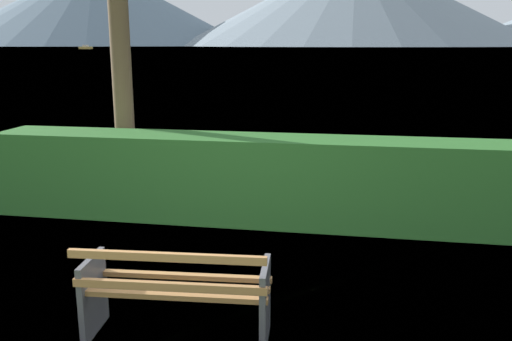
# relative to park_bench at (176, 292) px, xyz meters

# --- Properties ---
(ground_plane) EXTENTS (1400.00, 1400.00, 0.00)m
(ground_plane) POSITION_rel_park_bench_xyz_m (-0.00, 0.06, -0.42)
(ground_plane) COLOR olive
(water_surface) EXTENTS (620.00, 620.00, 0.00)m
(water_surface) POSITION_rel_park_bench_xyz_m (-0.00, 308.81, -0.42)
(water_surface) COLOR slate
(water_surface) RESTS_ON ground_plane
(park_bench) EXTENTS (1.58, 0.68, 0.87)m
(park_bench) POSITION_rel_park_bench_xyz_m (0.00, 0.00, 0.00)
(park_bench) COLOR #A0703F
(park_bench) RESTS_ON ground_plane
(hedge_row) EXTENTS (7.18, 0.83, 1.18)m
(hedge_row) POSITION_rel_park_bench_xyz_m (-0.00, 3.17, 0.17)
(hedge_row) COLOR #2D6B28
(hedge_row) RESTS_ON ground_plane
(fishing_boat_near) EXTENTS (6.57, 3.78, 1.84)m
(fishing_boat_near) POSITION_rel_park_bench_xyz_m (-115.32, 222.53, 0.26)
(fishing_boat_near) COLOR gold
(fishing_boat_near) RESTS_ON water_surface
(distant_hills) EXTENTS (889.11, 370.39, 87.54)m
(distant_hills) POSITION_rel_park_bench_xyz_m (-2.95, 561.02, 40.86)
(distant_hills) COLOR slate
(distant_hills) RESTS_ON ground_plane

